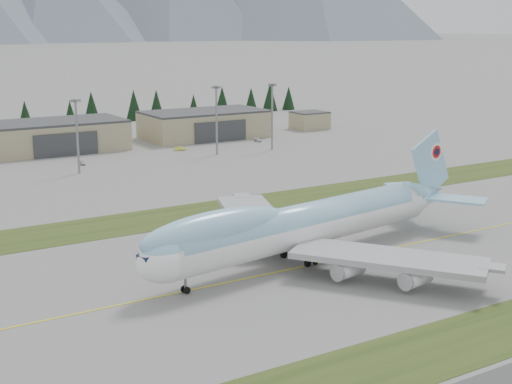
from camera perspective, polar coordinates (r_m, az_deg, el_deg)
ground at (r=139.66m, az=7.90°, el=-5.10°), size 7000.00×7000.00×0.00m
grass_strip_far at (r=175.31m, az=-1.40°, el=-1.21°), size 400.00×18.00×0.08m
taxiway_line_main at (r=139.66m, az=7.90°, el=-5.10°), size 400.00×0.40×0.02m
boeing_747_freighter at (r=134.15m, az=3.78°, el=-2.59°), size 82.05×69.80×21.52m
hangar_center at (r=264.34m, az=-15.78°, el=4.35°), size 48.00×26.60×10.80m
hangar_right at (r=286.08m, az=-4.12°, el=5.44°), size 48.00×26.60×10.80m
control_shed at (r=310.62m, az=4.31°, el=5.74°), size 14.00×12.00×7.60m
floodlight_masts at (r=222.34m, az=-15.93°, el=5.59°), size 156.77×10.34×23.88m
service_vehicle_a at (r=235.88m, az=-13.74°, el=2.13°), size 1.56×3.72×1.26m
service_vehicle_b at (r=257.31m, az=-6.07°, el=3.33°), size 4.31×2.75×1.34m
service_vehicle_c at (r=276.05m, az=0.13°, el=4.06°), size 1.82×4.30×1.24m
conifer_belt at (r=331.61m, az=-14.69°, el=6.36°), size 265.55×14.38×16.75m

